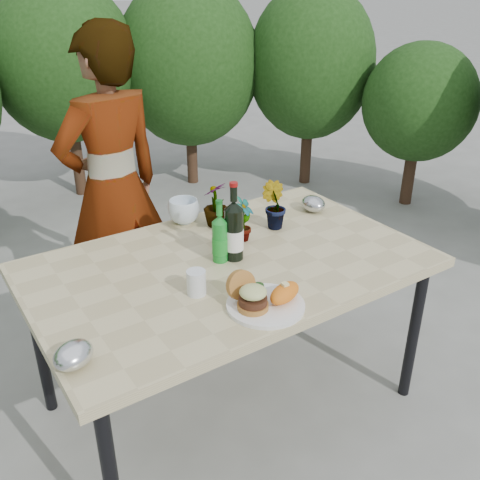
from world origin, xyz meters
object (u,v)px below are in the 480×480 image
patio_table (229,273)px  dinner_plate (266,305)px  wine_bottle (234,231)px  person (113,189)px

patio_table → dinner_plate: size_ratio=5.71×
wine_bottle → patio_table: bearing=-179.4°
patio_table → wine_bottle: size_ratio=4.79×
patio_table → dinner_plate: bearing=-102.0°
dinner_plate → wine_bottle: 0.40m
patio_table → wine_bottle: bearing=19.6°
dinner_plate → person: (-0.07, 1.23, 0.06)m
patio_table → wine_bottle: 0.18m
dinner_plate → person: bearing=93.5°
dinner_plate → person: person is taller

